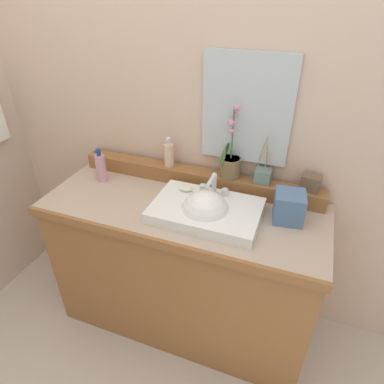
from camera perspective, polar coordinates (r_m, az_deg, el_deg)
floor at (r=2.24m, az=-1.24°, el=-21.20°), size 3.25×3.72×0.10m
wall_back at (r=1.76m, az=2.99°, el=15.13°), size 3.25×0.20×2.45m
vanity_cabinet at (r=1.88m, az=-1.42°, el=-12.78°), size 1.38×0.55×0.83m
back_ledge at (r=1.76m, az=0.99°, el=2.48°), size 1.30×0.09×0.08m
sink_basin at (r=1.53m, az=2.32°, el=-3.48°), size 0.50×0.32×0.26m
soap_bar at (r=1.62m, az=-1.12°, el=0.62°), size 0.07×0.04×0.02m
potted_plant at (r=1.66m, az=6.61°, el=5.09°), size 0.10×0.11×0.37m
soap_dispenser at (r=1.77m, az=-4.00°, el=6.50°), size 0.05×0.06×0.16m
reed_diffuser at (r=1.66m, az=12.10°, el=2.84°), size 0.09×0.10×0.24m
trinket_box at (r=1.65m, az=19.72°, el=1.51°), size 0.10×0.08×0.08m
lotion_bottle at (r=1.84m, az=-15.38°, el=4.13°), size 0.05×0.06×0.19m
tissue_box at (r=1.54m, az=16.31°, el=-2.45°), size 0.15×0.15×0.14m
mirror at (r=1.60m, az=9.35°, el=13.76°), size 0.42×0.02×0.51m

